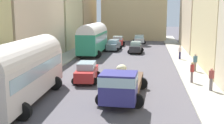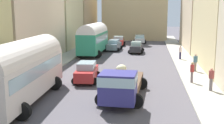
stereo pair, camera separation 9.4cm
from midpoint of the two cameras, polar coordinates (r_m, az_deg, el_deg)
name	(u,v)px [view 1 (the left image)]	position (r m, az deg, el deg)	size (l,w,h in m)	color
ground_plane	(121,62)	(33.16, 1.72, -0.08)	(154.00, 154.00, 0.00)	#504C52
sidewalk_left	(60,60)	(34.62, -10.30, 0.31)	(2.50, 70.00, 0.14)	#9A9E93
sidewalk_right	(185,63)	(33.24, 14.26, -0.25)	(2.50, 70.00, 0.14)	#A49F93
building_left_2	(28,25)	(34.21, -16.45, 7.09)	(4.08, 14.72, 8.61)	beige
building_left_3	(59,17)	(46.86, -10.52, 8.83)	(5.22, 10.23, 9.86)	#C8BE91
building_left_4	(79,15)	(58.70, -6.60, 9.19)	(5.32, 12.70, 9.84)	tan
building_right_3	(205,4)	(46.56, 17.90, 10.99)	(5.83, 14.64, 13.89)	beige
distant_church	(134,9)	(59.77, 4.41, 10.54)	(12.91, 6.38, 18.28)	tan
parked_bus_0	(23,69)	(19.28, -17.48, -1.27)	(3.58, 10.08, 4.06)	beige
parked_bus_1	(93,38)	(38.78, -3.89, 4.87)	(3.40, 9.08, 4.21)	#298C6A
cargo_truck_0	(122,84)	(18.94, 1.88, -4.34)	(3.22, 7.50, 2.26)	navy
car_0	(136,47)	(40.64, 4.70, 2.94)	(2.21, 3.72, 1.61)	#2C2B2F
car_1	(139,39)	(52.86, 5.34, 4.57)	(2.53, 4.25, 1.54)	silver
car_2	(87,72)	(24.27, -5.15, -1.96)	(2.32, 4.05, 1.64)	red
car_3	(114,45)	(42.97, 0.27, 3.38)	(2.33, 4.11, 1.62)	gray
car_4	(118,41)	(49.15, 1.12, 4.22)	(2.53, 3.78, 1.60)	#B32E2B
pedestrian_0	(180,52)	(35.40, 13.28, 1.97)	(0.42, 0.42, 1.78)	#242146
pedestrian_1	(195,62)	(28.64, 16.12, 0.00)	(0.49, 0.49, 1.84)	#78665D
pedestrian_2	(192,71)	(24.06, 15.54, -1.77)	(0.44, 0.44, 1.85)	slate
pedestrian_3	(211,79)	(22.08, 19.03, -3.12)	(0.51, 0.51, 1.83)	slate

